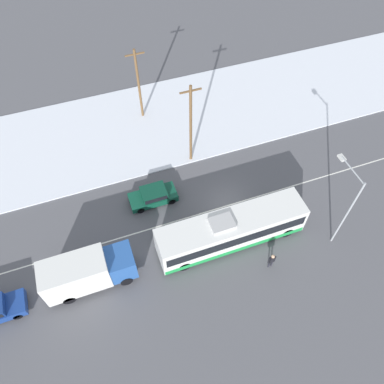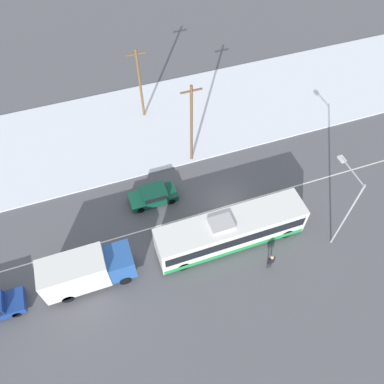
{
  "view_description": "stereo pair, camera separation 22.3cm",
  "coord_description": "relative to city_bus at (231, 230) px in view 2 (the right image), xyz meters",
  "views": [
    {
      "loc": [
        -9.11,
        -16.17,
        26.25
      ],
      "look_at": [
        -2.79,
        1.41,
        1.4
      ],
      "focal_mm": 35.0,
      "sensor_mm": 36.0,
      "label": 1
    },
    {
      "loc": [
        -8.9,
        -16.25,
        26.25
      ],
      "look_at": [
        -2.79,
        1.41,
        1.4
      ],
      "focal_mm": 35.0,
      "sensor_mm": 36.0,
      "label": 2
    }
  ],
  "objects": [
    {
      "name": "ground_plane",
      "position": [
        1.23,
        3.15,
        -1.53
      ],
      "size": [
        120.0,
        120.0,
        0.0
      ],
      "primitive_type": "plane",
      "color": "#56565B"
    },
    {
      "name": "snow_lot",
      "position": [
        1.23,
        15.07,
        -1.47
      ],
      "size": [
        80.0,
        12.56,
        0.12
      ],
      "color": "silver",
      "rests_on": "ground_plane"
    },
    {
      "name": "lane_marking_center",
      "position": [
        1.23,
        3.15,
        -1.53
      ],
      "size": [
        60.0,
        0.12,
        0.0
      ],
      "color": "silver",
      "rests_on": "ground_plane"
    },
    {
      "name": "city_bus",
      "position": [
        0.0,
        0.0,
        0.0
      ],
      "size": [
        11.65,
        2.57,
        3.14
      ],
      "color": "white",
      "rests_on": "ground_plane"
    },
    {
      "name": "box_truck",
      "position": [
        -11.06,
        0.21,
        0.18
      ],
      "size": [
        6.5,
        2.3,
        3.13
      ],
      "color": "silver",
      "rests_on": "ground_plane"
    },
    {
      "name": "sedan_car",
      "position": [
        -4.61,
        5.79,
        -0.76
      ],
      "size": [
        4.03,
        1.8,
        1.41
      ],
      "rotation": [
        0.0,
        0.0,
        3.14
      ],
      "color": "#0F4733",
      "rests_on": "ground_plane"
    },
    {
      "name": "pedestrian_at_stop",
      "position": [
        1.98,
        -3.13,
        -0.48
      ],
      "size": [
        0.62,
        0.27,
        1.71
      ],
      "color": "#23232D",
      "rests_on": "ground_plane"
    },
    {
      "name": "streetlamp",
      "position": [
        7.64,
        -2.21,
        3.18
      ],
      "size": [
        0.36,
        2.93,
        7.4
      ],
      "color": "#9EA3A8",
      "rests_on": "ground_plane"
    },
    {
      "name": "utility_pole_roadside",
      "position": [
        -0.01,
        9.21,
        2.85
      ],
      "size": [
        1.8,
        0.24,
        8.38
      ],
      "color": "brown",
      "rests_on": "ground_plane"
    },
    {
      "name": "utility_pole_snowlot",
      "position": [
        -2.65,
        16.57,
        2.48
      ],
      "size": [
        1.8,
        0.24,
        7.65
      ],
      "color": "brown",
      "rests_on": "ground_plane"
    }
  ]
}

